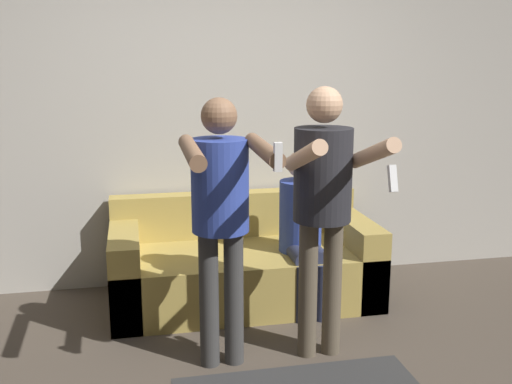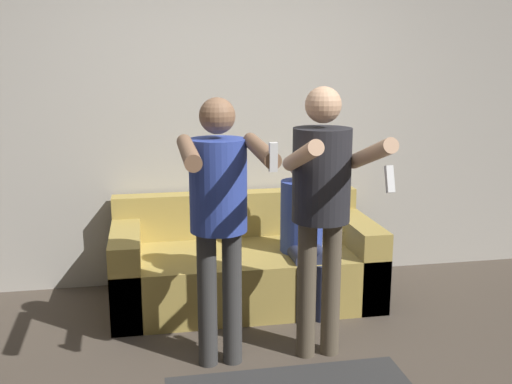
# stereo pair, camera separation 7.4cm
# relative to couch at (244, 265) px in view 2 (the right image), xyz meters

# --- Properties ---
(wall_back) EXTENTS (6.40, 0.06, 2.70)m
(wall_back) POSITION_rel_couch_xyz_m (-0.10, 0.47, 1.10)
(wall_back) COLOR #B7B2A8
(wall_back) RESTS_ON ground_plane
(couch) EXTENTS (1.85, 0.89, 0.73)m
(couch) POSITION_rel_couch_xyz_m (0.00, 0.00, 0.00)
(couch) COLOR #AD9347
(couch) RESTS_ON ground_plane
(person_standing_left) EXTENTS (0.43, 0.75, 1.51)m
(person_standing_left) POSITION_rel_couch_xyz_m (-0.29, -0.94, 0.70)
(person_standing_left) COLOR #383838
(person_standing_left) RESTS_ON ground_plane
(person_standing_right) EXTENTS (0.45, 0.70, 1.57)m
(person_standing_right) POSITION_rel_couch_xyz_m (0.29, -0.93, 0.73)
(person_standing_right) COLOR brown
(person_standing_right) RESTS_ON ground_plane
(person_seated) EXTENTS (0.30, 0.52, 1.10)m
(person_seated) POSITION_rel_couch_xyz_m (0.39, -0.20, 0.34)
(person_seated) COLOR #282D47
(person_seated) RESTS_ON ground_plane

